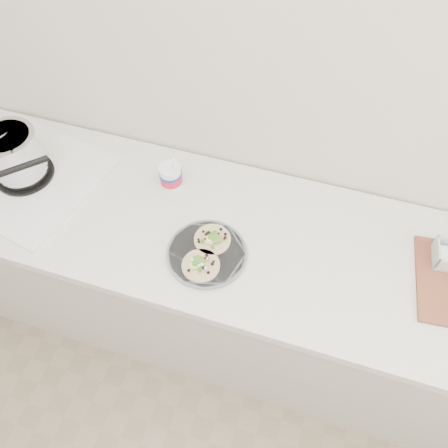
% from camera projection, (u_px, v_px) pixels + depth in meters
% --- Properties ---
extents(counter, '(2.44, 0.66, 0.90)m').
position_uv_depth(counter, '(225.00, 286.00, 1.92)').
color(counter, beige).
rests_on(counter, ground).
extents(stove, '(0.63, 0.60, 0.26)m').
position_uv_depth(stove, '(19.00, 162.00, 1.63)').
color(stove, silver).
rests_on(stove, counter).
extents(taco_plate, '(0.28, 0.28, 0.04)m').
position_uv_depth(taco_plate, '(207.00, 252.00, 1.48)').
color(taco_plate, slate).
rests_on(taco_plate, counter).
extents(tub, '(0.09, 0.09, 0.19)m').
position_uv_depth(tub, '(171.00, 175.00, 1.62)').
color(tub, white).
rests_on(tub, counter).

